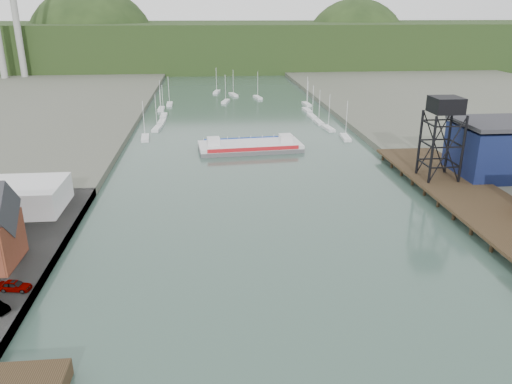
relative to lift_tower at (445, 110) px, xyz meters
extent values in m
cube|color=black|center=(2.00, -13.00, -13.75)|extent=(14.00, 70.00, 0.50)
cylinder|color=black|center=(-4.00, -13.00, -14.85)|extent=(0.60, 0.60, 2.20)
cylinder|color=black|center=(8.00, -13.00, -14.85)|extent=(0.60, 0.60, 2.20)
cube|color=silver|center=(-79.00, -8.00, -11.80)|extent=(18.00, 12.00, 4.50)
cylinder|color=black|center=(-3.00, -3.00, -7.00)|extent=(0.50, 0.50, 13.00)
cylinder|color=black|center=(3.00, -3.00, -7.00)|extent=(0.50, 0.50, 13.00)
cylinder|color=black|center=(-3.00, 3.00, -7.00)|extent=(0.50, 0.50, 13.00)
cylinder|color=black|center=(3.00, 3.00, -7.00)|extent=(0.50, 0.50, 13.00)
cube|color=black|center=(0.00, 0.00, 1.00)|extent=(5.50, 5.50, 3.00)
cube|color=black|center=(15.00, 2.00, -9.05)|extent=(20.00, 14.00, 10.00)
cube|color=#2D2D33|center=(15.00, 2.00, -3.15)|extent=(20.50, 14.50, 0.80)
cube|color=silver|center=(-62.54, 45.89, -15.30)|extent=(2.67, 7.65, 0.90)
cube|color=silver|center=(-60.28, 57.30, -15.30)|extent=(2.81, 7.67, 0.90)
cube|color=silver|center=(-59.71, 66.17, -15.30)|extent=(2.35, 7.59, 0.90)
cube|color=silver|center=(-59.81, 76.09, -15.30)|extent=(2.01, 7.50, 0.90)
cube|color=silver|center=(-61.64, 88.33, -15.30)|extent=(2.00, 7.50, 0.90)
cube|color=silver|center=(-59.32, 98.17, -15.30)|extent=(2.16, 7.54, 0.90)
cube|color=silver|center=(-7.44, 41.03, -15.30)|extent=(2.53, 7.62, 0.90)
cube|color=silver|center=(-9.54, 52.51, -15.30)|extent=(2.76, 7.67, 0.90)
cube|color=silver|center=(-10.54, 61.29, -15.30)|extent=(2.22, 7.56, 0.90)
cube|color=silver|center=(-10.73, 70.28, -15.30)|extent=(2.18, 7.54, 0.90)
cube|color=silver|center=(-10.33, 81.38, -15.30)|extent=(2.46, 7.61, 0.90)
cube|color=silver|center=(-8.22, 92.99, -15.30)|extent=(2.48, 7.61, 0.90)
cube|color=silver|center=(-38.16, 102.00, -15.30)|extent=(3.78, 7.76, 0.90)
cube|color=silver|center=(-24.96, 110.00, -15.30)|extent=(3.31, 7.74, 0.90)
cube|color=silver|center=(-34.34, 118.00, -15.30)|extent=(3.76, 7.76, 0.90)
cube|color=silver|center=(-41.11, 126.00, -15.30)|extent=(3.40, 7.74, 0.90)
cylinder|color=#9A9B96|center=(-137.00, 177.00, 14.35)|extent=(3.20, 3.20, 60.00)
cube|color=black|center=(-35.00, 242.00, -3.65)|extent=(500.00, 120.00, 28.00)
sphere|color=black|center=(-115.00, 242.00, -7.65)|extent=(80.00, 80.00, 80.00)
sphere|color=black|center=(55.00, 252.00, -9.65)|extent=(70.00, 70.00, 70.00)
cube|color=#525254|center=(-34.69, 31.74, -15.13)|extent=(26.52, 12.44, 1.03)
cube|color=silver|center=(-34.69, 31.74, -14.21)|extent=(26.52, 12.44, 0.82)
cube|color=red|center=(-34.25, 26.56, -14.00)|extent=(22.58, 2.07, 0.93)
cube|color=navy|center=(-35.13, 36.92, -14.00)|extent=(22.58, 2.07, 0.93)
cube|color=silver|center=(-43.92, 30.95, -12.97)|extent=(3.34, 3.34, 2.06)
cube|color=silver|center=(-25.46, 32.52, -12.97)|extent=(3.34, 3.34, 2.06)
imported|color=#999999|center=(-69.00, -35.22, -13.38)|extent=(4.17, 2.28, 1.34)
camera|label=1|loc=(-44.96, -90.49, 18.01)|focal=35.00mm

